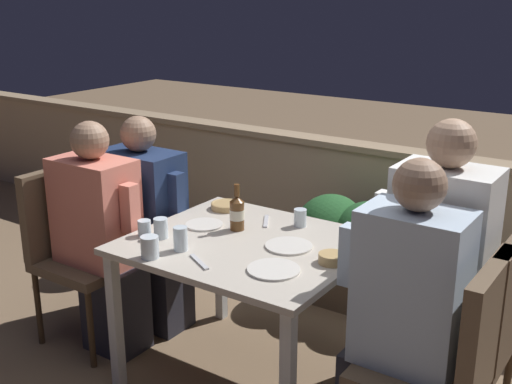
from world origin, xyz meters
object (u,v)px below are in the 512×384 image
(person_white_polo, at_px, (431,280))
(potted_plant, at_px, (127,211))
(person_navy_jumper, at_px, (148,224))
(person_blue_shirt, at_px, (400,319))
(chair_left_near, at_px, (75,238))
(person_coral_top, at_px, (102,238))
(chair_right_near, at_px, (454,354))
(chair_right_far, at_px, (479,321))
(chair_left_far, at_px, (121,222))
(beer_bottle, at_px, (237,212))

(person_white_polo, distance_m, potted_plant, 2.30)
(person_navy_jumper, relative_size, person_blue_shirt, 0.94)
(chair_left_near, xyz_separation_m, person_white_polo, (1.82, 0.30, 0.13))
(person_navy_jumper, height_order, person_blue_shirt, person_blue_shirt)
(person_coral_top, xyz_separation_m, person_blue_shirt, (1.60, 0.00, 0.03))
(potted_plant, bearing_deg, chair_right_near, -17.65)
(chair_right_far, bearing_deg, person_blue_shirt, -125.36)
(chair_right_far, bearing_deg, person_navy_jumper, 179.73)
(chair_left_far, bearing_deg, person_white_polo, -0.27)
(person_navy_jumper, height_order, beer_bottle, person_navy_jumper)
(beer_bottle, bearing_deg, person_blue_shirt, -15.53)
(person_coral_top, height_order, chair_left_far, person_coral_top)
(chair_right_near, relative_size, person_blue_shirt, 0.74)
(person_navy_jumper, xyz_separation_m, chair_right_near, (1.78, -0.31, -0.03))
(chair_right_far, height_order, person_white_polo, person_white_polo)
(person_navy_jumper, height_order, chair_right_far, person_navy_jumper)
(potted_plant, bearing_deg, person_white_polo, -11.97)
(chair_left_near, xyz_separation_m, person_coral_top, (0.21, 0.00, 0.05))
(chair_left_near, height_order, person_blue_shirt, person_blue_shirt)
(person_navy_jumper, height_order, person_white_polo, person_white_polo)
(person_navy_jumper, xyz_separation_m, beer_bottle, (0.64, -0.05, 0.21))
(person_blue_shirt, bearing_deg, chair_right_near, -0.00)
(person_coral_top, xyz_separation_m, potted_plant, (-0.63, 0.78, -0.20))
(chair_left_near, xyz_separation_m, beer_bottle, (0.87, 0.26, 0.24))
(person_navy_jumper, xyz_separation_m, potted_plant, (-0.65, 0.46, -0.19))
(chair_right_near, distance_m, person_blue_shirt, 0.22)
(person_blue_shirt, height_order, person_white_polo, person_white_polo)
(chair_right_far, distance_m, person_white_polo, 0.24)
(chair_left_far, relative_size, person_blue_shirt, 0.74)
(beer_bottle, relative_size, potted_plant, 0.35)
(chair_right_near, distance_m, beer_bottle, 1.20)
(person_coral_top, xyz_separation_m, beer_bottle, (0.66, 0.26, 0.19))
(person_coral_top, relative_size, person_navy_jumper, 1.02)
(chair_left_near, relative_size, chair_right_near, 1.00)
(chair_left_far, bearing_deg, person_blue_shirt, -9.81)
(chair_left_near, xyz_separation_m, person_blue_shirt, (1.81, 0.00, 0.08))
(chair_left_near, bearing_deg, person_blue_shirt, 0.08)
(person_coral_top, xyz_separation_m, person_navy_jumper, (0.02, 0.31, -0.01))
(person_navy_jumper, distance_m, potted_plant, 0.82)
(person_white_polo, relative_size, potted_plant, 2.05)
(chair_left_far, distance_m, chair_right_far, 2.00)
(person_coral_top, height_order, beer_bottle, person_coral_top)
(potted_plant, bearing_deg, chair_left_near, -61.86)
(chair_right_far, bearing_deg, potted_plant, 169.02)
(chair_right_far, bearing_deg, beer_bottle, -178.05)
(person_coral_top, xyz_separation_m, chair_left_far, (-0.19, 0.31, -0.05))
(chair_left_far, bearing_deg, person_coral_top, -58.70)
(person_blue_shirt, distance_m, chair_right_far, 0.38)
(person_blue_shirt, xyz_separation_m, beer_bottle, (-0.94, 0.26, 0.16))
(chair_left_far, bearing_deg, chair_right_far, -0.25)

